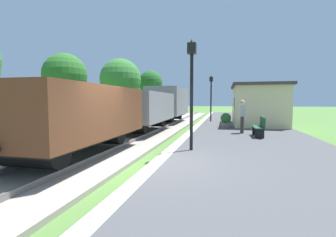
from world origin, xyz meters
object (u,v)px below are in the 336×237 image
Objects in this scene: lamp_post_near at (192,74)px; lamp_post_far at (211,90)px; freight_train at (146,108)px; tree_field_distant at (150,83)px; person_waiting at (242,115)px; bench_down_platform at (244,115)px; tree_trackside_far at (65,75)px; bench_near_hut at (260,126)px; tree_field_left at (120,79)px; station_hut at (257,104)px; potted_planter at (226,120)px.

lamp_post_near is 1.00× the size of lamp_post_far.
tree_field_distant reaches higher than freight_train.
bench_down_platform is at bearing -100.13° from person_waiting.
freight_train is 10.16m from bench_down_platform.
tree_trackside_far reaches higher than lamp_post_far.
bench_near_hut is at bearing -13.28° from tree_trackside_far.
bench_down_platform is (6.18, 8.03, -0.78)m from freight_train.
freight_train is 7.27m from lamp_post_far.
lamp_post_near reaches higher than bench_near_hut.
lamp_post_near and lamp_post_far have the same top height.
bench_near_hut is 12.88m from tree_trackside_far.
tree_trackside_far is 0.85× the size of tree_field_left.
person_waiting is 18.64m from tree_field_distant.
station_hut is 6.33× the size of potted_planter.
tree_field_left reaches higher than lamp_post_near.
lamp_post_far is at bearing -47.99° from tree_field_distant.
station_hut is at bearing 71.60° from lamp_post_near.
potted_planter is at bearing 113.68° from bench_near_hut.
person_waiting reaches higher than bench_down_platform.
station_hut is 4.10m from lamp_post_far.
tree_field_distant is at bearing 135.92° from station_hut.
person_waiting is at bearing -74.51° from lamp_post_far.
bench_near_hut is (-0.62, -6.12, -0.93)m from station_hut.
lamp_post_near is at bearing 62.74° from person_waiting.
bench_near_hut is 0.25× the size of tree_field_left.
freight_train is at bearing -148.69° from station_hut.
person_waiting is at bearing 68.26° from lamp_post_near.
lamp_post_near is at bearing -125.03° from bench_near_hut.
tree_trackside_far is at bearing -14.28° from person_waiting.
tree_field_distant is (1.21, 6.05, 0.05)m from tree_field_left.
tree_trackside_far is at bearing -176.82° from potted_planter.
lamp_post_far is 11.57m from tree_field_distant.
bench_near_hut is 0.41× the size of lamp_post_far.
person_waiting is 1.87× the size of potted_planter.
tree_field_distant is (-4.21, 14.80, 2.54)m from freight_train.
tree_trackside_far is 14.03m from tree_field_distant.
lamp_post_near is (-2.69, -13.85, 2.08)m from bench_down_platform.
person_waiting is 5.57m from lamp_post_near.
bench_near_hut is 16.14m from tree_field_left.
bench_down_platform is at bearing -3.56° from tree_field_left.
freight_train is 12.93× the size of bench_near_hut.
lamp_post_far is (-3.31, 2.12, 1.15)m from station_hut.
tree_field_left is (-8.91, 2.50, 1.19)m from lamp_post_far.
station_hut is 13.27m from tree_field_left.
freight_train is at bearing -119.15° from lamp_post_far.
freight_train is 3.80× the size of tree_trackside_far.
tree_field_distant is at bearing 123.67° from potted_planter.
station_hut is at bearing -20.68° from tree_field_left.
bench_near_hut is at bearing -66.32° from potted_planter.
person_waiting is 7.57m from lamp_post_far.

